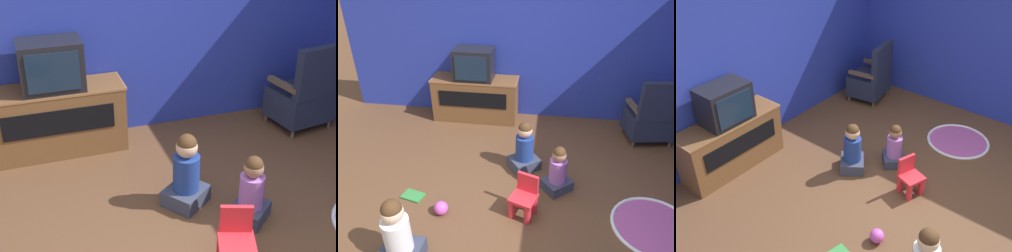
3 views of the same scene
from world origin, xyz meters
The scene contains 12 objects.
ground_plane centered at (0.00, 0.00, 0.00)m, with size 30.00×30.00×0.00m, color brown.
wall_back centered at (-0.24, 2.47, 1.27)m, with size 5.52×0.12×2.53m.
tv_cabinet centered at (-0.85, 2.17, 0.36)m, with size 1.35×0.46×0.69m.
television centered at (-0.85, 2.15, 0.93)m, with size 0.59×0.41×0.47m.
black_armchair centered at (1.77, 1.85, 0.37)m, with size 0.69×0.63×0.98m.
yellow_kid_chair centered at (0.13, 0.12, 0.19)m, with size 0.33×0.32×0.46m.
play_mat centered at (1.49, 0.11, 0.01)m, with size 0.88×0.88×0.04m.
child_watching_left centered at (0.48, 0.56, 0.26)m, with size 0.40×0.39×0.59m.
child_watching_center centered at (0.06, 0.92, 0.29)m, with size 0.45×0.44×0.67m.
child_watching_right centered at (-0.91, -0.64, 0.31)m, with size 0.37×0.33×0.72m.
toy_ball centered at (-0.74, -0.02, 0.08)m, with size 0.15×0.15×0.15m.
book centered at (-1.15, 0.19, 0.01)m, with size 0.27×0.21×0.02m.
Camera 2 is at (0.33, -2.49, 2.59)m, focal length 35.00 mm.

